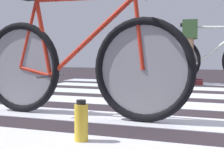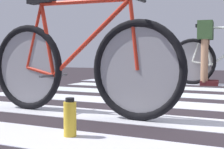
# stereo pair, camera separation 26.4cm
# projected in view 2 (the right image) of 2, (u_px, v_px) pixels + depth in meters

# --- Properties ---
(bicycle_1_of_4) EXTENTS (1.74, 0.52, 0.93)m
(bicycle_1_of_4) POSITION_uv_depth(u_px,v_px,m) (77.00, 65.00, 2.60)
(bicycle_1_of_4) COLOR black
(bicycle_1_of_4) RESTS_ON ground
(cyclist_4_of_4) EXTENTS (0.35, 0.43, 0.98)m
(cyclist_4_of_4) POSITION_uv_depth(u_px,v_px,m) (206.00, 44.00, 5.14)
(cyclist_4_of_4) COLOR #A87A5B
(cyclist_4_of_4) RESTS_ON ground
(water_bottle) EXTENTS (0.07, 0.07, 0.22)m
(water_bottle) POSITION_uv_depth(u_px,v_px,m) (70.00, 118.00, 1.90)
(water_bottle) COLOR gold
(water_bottle) RESTS_ON ground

